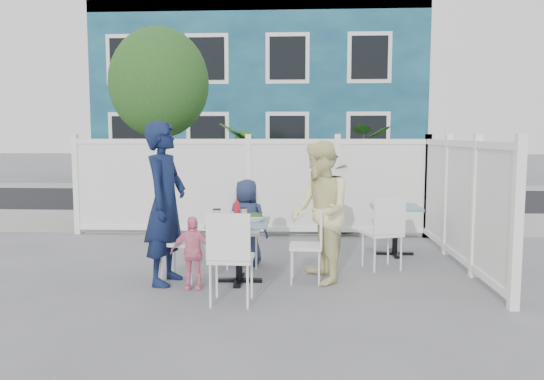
# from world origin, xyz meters

# --- Properties ---
(ground) EXTENTS (80.00, 80.00, 0.00)m
(ground) POSITION_xyz_m (0.00, 0.00, 0.00)
(ground) COLOR slate
(near_sidewalk) EXTENTS (24.00, 2.60, 0.01)m
(near_sidewalk) POSITION_xyz_m (0.00, 3.80, 0.01)
(near_sidewalk) COLOR gray
(near_sidewalk) RESTS_ON ground
(street) EXTENTS (24.00, 5.00, 0.01)m
(street) POSITION_xyz_m (0.00, 7.50, 0.00)
(street) COLOR black
(street) RESTS_ON ground
(far_sidewalk) EXTENTS (24.00, 1.60, 0.01)m
(far_sidewalk) POSITION_xyz_m (0.00, 10.60, 0.01)
(far_sidewalk) COLOR gray
(far_sidewalk) RESTS_ON ground
(building) EXTENTS (11.00, 6.00, 6.00)m
(building) POSITION_xyz_m (-0.50, 14.00, 3.00)
(building) COLOR navy
(building) RESTS_ON ground
(fence_back) EXTENTS (5.86, 0.08, 1.60)m
(fence_back) POSITION_xyz_m (0.10, 2.40, 0.78)
(fence_back) COLOR white
(fence_back) RESTS_ON ground
(fence_right) EXTENTS (0.08, 3.66, 1.60)m
(fence_right) POSITION_xyz_m (3.00, 0.60, 0.78)
(fence_right) COLOR white
(fence_right) RESTS_ON ground
(tree) EXTENTS (1.80, 1.62, 3.59)m
(tree) POSITION_xyz_m (-1.60, 3.30, 2.59)
(tree) COLOR #382316
(tree) RESTS_ON ground
(utility_cabinet) EXTENTS (0.74, 0.57, 1.27)m
(utility_cabinet) POSITION_xyz_m (-2.60, 4.00, 0.63)
(utility_cabinet) COLOR gold
(utility_cabinet) RESTS_ON ground
(potted_shrub_a) EXTENTS (1.29, 1.29, 1.88)m
(potted_shrub_a) POSITION_xyz_m (-0.08, 3.10, 0.94)
(potted_shrub_a) COLOR #1A3912
(potted_shrub_a) RESTS_ON ground
(potted_shrub_b) EXTENTS (2.18, 2.13, 1.84)m
(potted_shrub_b) POSITION_xyz_m (1.62, 3.00, 0.92)
(potted_shrub_b) COLOR #1A3912
(potted_shrub_b) RESTS_ON ground
(main_table) EXTENTS (0.67, 0.67, 0.71)m
(main_table) POSITION_xyz_m (0.27, -0.38, 0.55)
(main_table) COLOR teal
(main_table) RESTS_ON ground
(spare_table) EXTENTS (0.66, 0.66, 0.69)m
(spare_table) POSITION_xyz_m (2.28, 1.11, 0.53)
(spare_table) COLOR teal
(spare_table) RESTS_ON ground
(chair_left) EXTENTS (0.48, 0.49, 0.95)m
(chair_left) POSITION_xyz_m (-0.46, -0.39, 0.55)
(chair_left) COLOR white
(chair_left) RESTS_ON ground
(chair_right) EXTENTS (0.37, 0.39, 0.84)m
(chair_right) POSITION_xyz_m (1.09, -0.31, 0.49)
(chair_right) COLOR white
(chair_right) RESTS_ON ground
(chair_back) EXTENTS (0.43, 0.41, 0.92)m
(chair_back) POSITION_xyz_m (0.23, 0.39, 0.54)
(chair_back) COLOR white
(chair_back) RESTS_ON ground
(chair_near) EXTENTS (0.43, 0.42, 0.93)m
(chair_near) POSITION_xyz_m (0.28, -1.22, 0.54)
(chair_near) COLOR white
(chair_near) RESTS_ON ground
(chair_spare) EXTENTS (0.52, 0.51, 0.91)m
(chair_spare) POSITION_xyz_m (2.00, 0.25, 0.53)
(chair_spare) COLOR white
(chair_spare) RESTS_ON ground
(man) EXTENTS (0.53, 0.72, 1.82)m
(man) POSITION_xyz_m (-0.55, -0.46, 0.91)
(man) COLOR #0F193B
(man) RESTS_ON ground
(woman) EXTENTS (0.78, 0.91, 1.61)m
(woman) POSITION_xyz_m (1.18, -0.32, 0.81)
(woman) COLOR #F0E35B
(woman) RESTS_ON ground
(boy) EXTENTS (0.61, 0.47, 1.11)m
(boy) POSITION_xyz_m (0.27, 0.44, 0.55)
(boy) COLOR #222B4A
(boy) RESTS_ON ground
(toddler) EXTENTS (0.48, 0.24, 0.80)m
(toddler) POSITION_xyz_m (-0.21, -0.67, 0.40)
(toddler) COLOR pink
(toddler) RESTS_ON ground
(plate_main) EXTENTS (0.23, 0.23, 0.01)m
(plate_main) POSITION_xyz_m (0.24, -0.53, 0.71)
(plate_main) COLOR white
(plate_main) RESTS_ON main_table
(plate_side) EXTENTS (0.23, 0.23, 0.02)m
(plate_side) POSITION_xyz_m (0.08, -0.26, 0.71)
(plate_side) COLOR white
(plate_side) RESTS_ON main_table
(salad_bowl) EXTENTS (0.26, 0.26, 0.06)m
(salad_bowl) POSITION_xyz_m (0.45, -0.39, 0.74)
(salad_bowl) COLOR white
(salad_bowl) RESTS_ON main_table
(coffee_cup_a) EXTENTS (0.09, 0.09, 0.13)m
(coffee_cup_a) POSITION_xyz_m (0.03, -0.44, 0.77)
(coffee_cup_a) COLOR beige
(coffee_cup_a) RESTS_ON main_table
(coffee_cup_b) EXTENTS (0.07, 0.07, 0.11)m
(coffee_cup_b) POSITION_xyz_m (0.30, -0.18, 0.76)
(coffee_cup_b) COLOR beige
(coffee_cup_b) RESTS_ON main_table
(ketchup_bottle) EXTENTS (0.06, 0.06, 0.20)m
(ketchup_bottle) POSITION_xyz_m (0.23, -0.30, 0.80)
(ketchup_bottle) COLOR red
(ketchup_bottle) RESTS_ON main_table
(salt_shaker) EXTENTS (0.03, 0.03, 0.06)m
(salt_shaker) POSITION_xyz_m (0.17, -0.12, 0.74)
(salt_shaker) COLOR white
(salt_shaker) RESTS_ON main_table
(pepper_shaker) EXTENTS (0.03, 0.03, 0.07)m
(pepper_shaker) POSITION_xyz_m (0.20, -0.11, 0.74)
(pepper_shaker) COLOR black
(pepper_shaker) RESTS_ON main_table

